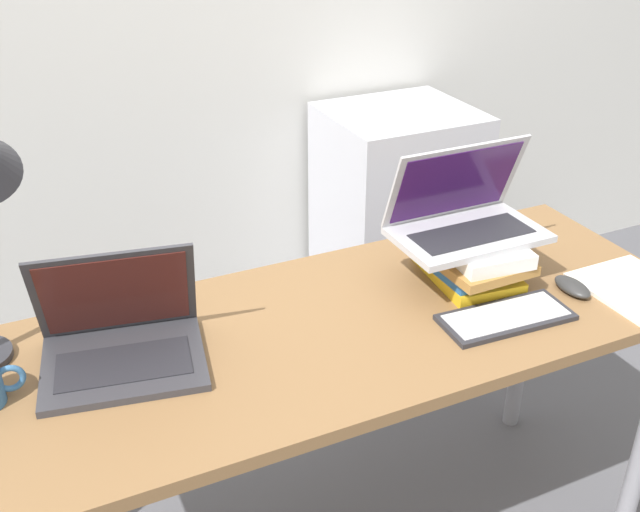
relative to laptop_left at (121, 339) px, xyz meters
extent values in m
cube|color=brown|center=(0.45, -0.07, -0.06)|extent=(1.68, 0.62, 0.03)
cylinder|color=gray|center=(1.23, 0.18, -0.45)|extent=(0.05, 0.05, 0.73)
cube|color=#333338|center=(0.00, -0.02, -0.04)|extent=(0.36, 0.30, 0.02)
cube|color=#232328|center=(-0.01, -0.04, -0.03)|extent=(0.28, 0.18, 0.00)
cube|color=#333338|center=(0.01, 0.05, 0.08)|extent=(0.34, 0.16, 0.23)
cube|color=#4C1E19|center=(0.01, 0.05, 0.08)|extent=(0.30, 0.14, 0.20)
cube|color=gold|center=(0.83, -0.02, -0.03)|extent=(0.20, 0.27, 0.03)
cube|color=#235693|center=(0.82, -0.03, 0.00)|extent=(0.17, 0.20, 0.03)
cube|color=olive|center=(0.82, -0.04, 0.02)|extent=(0.20, 0.27, 0.02)
cube|color=white|center=(0.84, -0.04, 0.05)|extent=(0.19, 0.27, 0.03)
cube|color=#B2B2B7|center=(0.82, -0.03, 0.08)|extent=(0.35, 0.21, 0.02)
cube|color=#232328|center=(0.82, -0.04, 0.09)|extent=(0.29, 0.11, 0.00)
cube|color=#B2B2B7|center=(0.82, 0.04, 0.19)|extent=(0.35, 0.08, 0.20)
cube|color=#381451|center=(0.82, 0.04, 0.18)|extent=(0.32, 0.07, 0.18)
cube|color=#28282D|center=(0.80, -0.21, -0.04)|extent=(0.31, 0.14, 0.01)
cube|color=silver|center=(0.80, -0.21, -0.04)|extent=(0.28, 0.12, 0.00)
ellipsoid|color=#2D2D2D|center=(1.02, -0.18, -0.04)|extent=(0.06, 0.11, 0.03)
cube|color=white|center=(1.16, -0.24, -0.04)|extent=(0.22, 0.25, 0.01)
torus|color=teal|center=(-0.22, -0.03, -0.01)|extent=(0.06, 0.01, 0.06)
cube|color=silver|center=(1.16, 0.86, -0.37)|extent=(0.51, 0.46, 0.89)
cube|color=#4C4C51|center=(1.31, 0.62, -0.32)|extent=(0.02, 0.02, 0.44)
camera|label=1|loc=(-0.16, -1.30, 0.87)|focal=42.00mm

